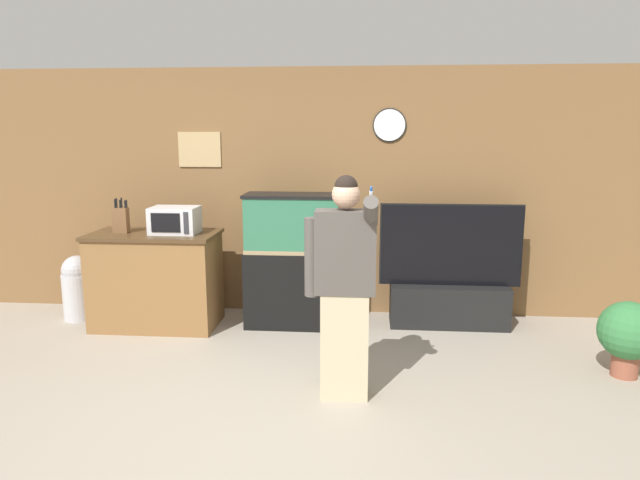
% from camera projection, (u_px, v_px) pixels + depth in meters
% --- Properties ---
extents(ground_plane, '(18.00, 18.00, 0.00)m').
position_uv_depth(ground_plane, '(261.00, 422.00, 3.89)').
color(ground_plane, gray).
extents(wall_back_paneled, '(10.00, 0.08, 2.60)m').
position_uv_depth(wall_back_paneled, '(301.00, 193.00, 6.09)').
color(wall_back_paneled, brown).
rests_on(wall_back_paneled, ground_plane).
extents(counter_island, '(1.25, 0.69, 0.96)m').
position_uv_depth(counter_island, '(156.00, 279.00, 5.73)').
color(counter_island, brown).
rests_on(counter_island, ground_plane).
extents(microwave, '(0.46, 0.33, 0.26)m').
position_uv_depth(microwave, '(175.00, 220.00, 5.59)').
color(microwave, silver).
rests_on(microwave, counter_island).
extents(knife_block, '(0.15, 0.09, 0.34)m').
position_uv_depth(knife_block, '(121.00, 220.00, 5.63)').
color(knife_block, brown).
rests_on(knife_block, counter_island).
extents(aquarium_on_stand, '(0.95, 0.43, 1.34)m').
position_uv_depth(aquarium_on_stand, '(293.00, 261.00, 5.71)').
color(aquarium_on_stand, black).
rests_on(aquarium_on_stand, ground_plane).
extents(tv_on_stand, '(1.42, 0.40, 1.24)m').
position_uv_depth(tv_on_stand, '(449.00, 290.00, 5.77)').
color(tv_on_stand, black).
rests_on(tv_on_stand, ground_plane).
extents(person_standing, '(0.52, 0.39, 1.65)m').
position_uv_depth(person_standing, '(344.00, 285.00, 4.11)').
color(person_standing, '#BCAD89').
rests_on(person_standing, ground_plane).
extents(potted_plant, '(0.47, 0.47, 0.62)m').
position_uv_depth(potted_plant, '(628.00, 333.00, 4.55)').
color(potted_plant, brown).
rests_on(potted_plant, ground_plane).
extents(trash_bin, '(0.32, 0.32, 0.68)m').
position_uv_depth(trash_bin, '(78.00, 287.00, 5.97)').
color(trash_bin, '#B7B7BC').
rests_on(trash_bin, ground_plane).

